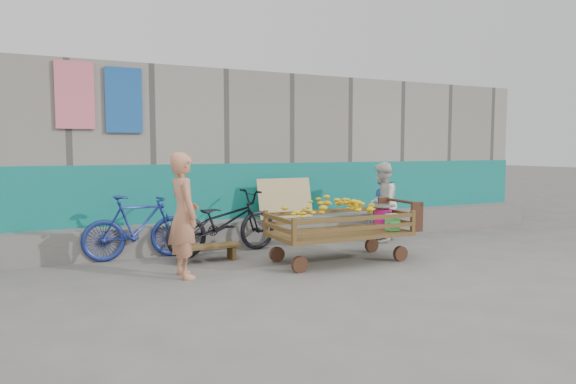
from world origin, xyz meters
name	(u,v)px	position (x,y,z in m)	size (l,w,h in m)	color
ground	(336,273)	(0.00, 0.00, 0.00)	(80.00, 80.00, 0.00)	#5B5A54
building_wall	(233,158)	(0.00, 4.05, 1.47)	(12.00, 3.50, 3.00)	gray
banana_cart	(337,219)	(0.38, 0.61, 0.63)	(2.19, 1.00, 0.93)	brown
bench	(207,249)	(-1.34, 1.46, 0.18)	(0.96, 0.29, 0.24)	brown
vendor_man	(184,215)	(-1.86, 0.69, 0.80)	(0.59, 0.38, 1.61)	tan
woman	(382,202)	(1.93, 1.66, 0.71)	(0.69, 0.54, 1.42)	silver
child	(382,214)	(2.08, 1.85, 0.47)	(0.46, 0.30, 0.95)	#2C4D9B
bicycle_dark	(223,222)	(-0.94, 1.89, 0.50)	(0.66, 1.89, 0.99)	black
bicycle_blue	(138,227)	(-2.21, 2.05, 0.48)	(0.46, 1.61, 0.97)	navy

